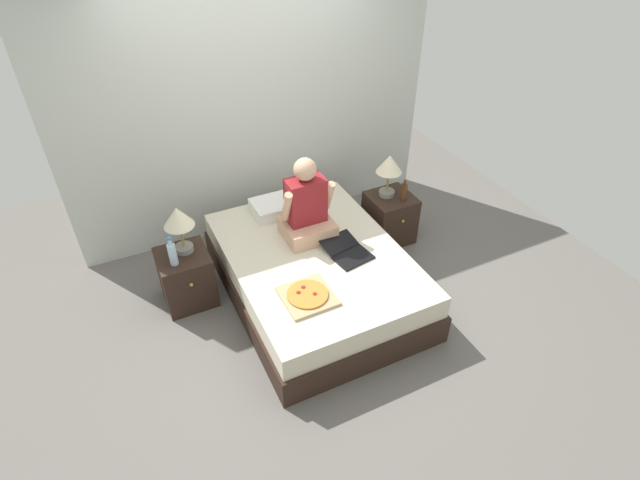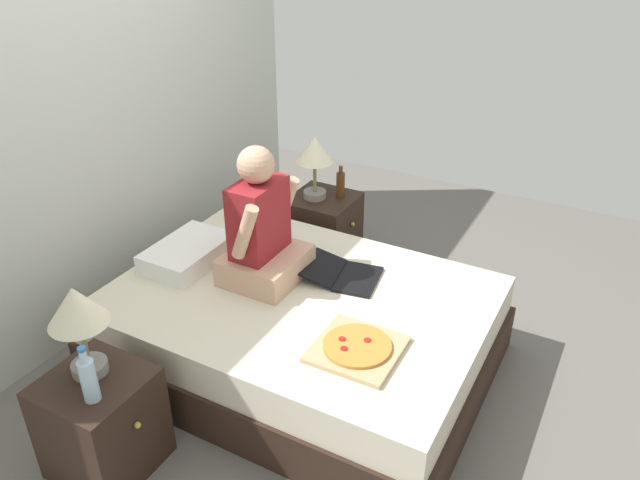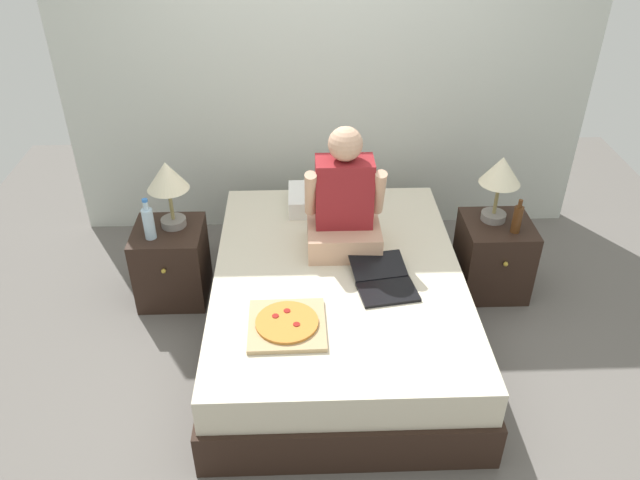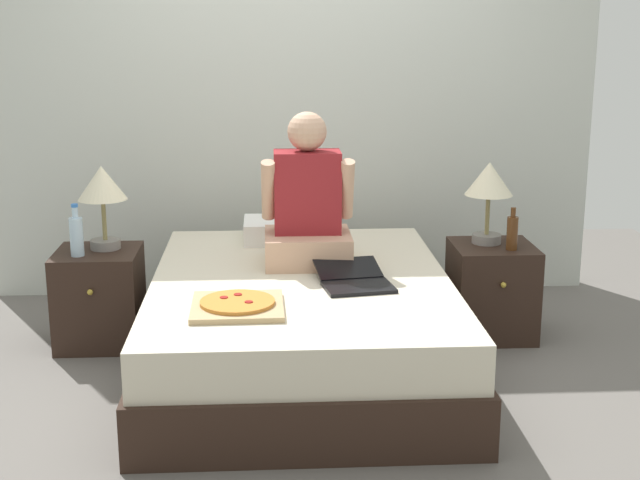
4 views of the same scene
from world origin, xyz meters
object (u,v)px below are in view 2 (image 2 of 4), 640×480
Objects in this scene: lamp_on_right_nightstand at (315,154)px; person_seated at (262,232)px; water_bottle at (89,379)px; laptop at (346,275)px; pizza_box at (357,348)px; beer_bottle at (341,184)px; lamp_on_left_nightstand at (77,312)px; nightstand_right at (323,230)px; bed at (301,329)px; nightstand_left at (102,423)px.

person_seated is at bearing -167.44° from lamp_on_right_nightstand.
lamp_on_right_nightstand reaches higher than water_bottle.
water_bottle is 0.60× the size of laptop.
laptop is 0.64m from pizza_box.
lamp_on_left_nightstand is at bearing 176.05° from beer_bottle.
beer_bottle is 1.02m from laptop.
beer_bottle is at bearing -54.99° from nightstand_right.
person_seated is (1.20, -0.08, 0.14)m from water_bottle.
lamp_on_right_nightstand is 1.11× the size of pizza_box.
beer_bottle is 0.57× the size of pizza_box.
nightstand_left is at bearing 157.72° from bed.
person_seated is at bearing -170.50° from nightstand_right.
beer_bottle is at bearing -56.31° from lamp_on_right_nightstand.
person_seated is at bearing -176.25° from beer_bottle.
lamp_on_right_nightstand is 0.58× the size of person_seated.
pizza_box is (0.78, -0.92, 0.25)m from nightstand_left.
lamp_on_left_nightstand is 2.19m from beer_bottle.
lamp_on_right_nightstand is 1.69m from pizza_box.
pizza_box is (-0.30, -0.48, 0.27)m from bed.
bed is 3.95× the size of nightstand_left.
person_seated is 0.87m from pizza_box.
water_bottle is at bearing -177.68° from nightstand_right.
laptop reaches higher than bed.
lamp_on_right_nightstand is at bearing 120.93° from nightstand_right.
bed is 5.04× the size of pizza_box.
nightstand_right is 0.59m from lamp_on_right_nightstand.
water_bottle is at bearing 176.09° from person_seated.
water_bottle is at bearing -131.65° from nightstand_left.
water_bottle reaches higher than nightstand_right.
water_bottle is 2.29m from beer_bottle.
person_seated reaches higher than pizza_box.
nightstand_right is at bearing 2.32° from water_bottle.
lamp_on_right_nightstand is at bearing 1.36° from nightstand_left.
bed is at bearing -25.37° from lamp_on_left_nightstand.
bed is 4.55× the size of lamp_on_right_nightstand.
lamp_on_left_nightstand is 1.10m from person_seated.
pizza_box is (-1.34, -0.97, -0.34)m from lamp_on_right_nightstand.
pizza_box is at bearing -143.97° from lamp_on_right_nightstand.
nightstand_right is at bearing 22.28° from bed.
water_bottle is 0.68× the size of pizza_box.
laptop is (1.32, -0.59, 0.25)m from nightstand_left.
laptop reaches higher than pizza_box.
lamp_on_left_nightstand is at bearing 49.40° from water_bottle.
nightstand_left is 1.12× the size of laptop.
lamp_on_left_nightstand is (-1.03, 0.49, 0.60)m from bed.
bed is 4.55× the size of lamp_on_left_nightstand.
nightstand_left is 2.24m from beer_bottle.
laptop is at bearing -144.16° from nightstand_right.
lamp_on_left_nightstand reaches higher than water_bottle.
water_bottle reaches higher than laptop.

